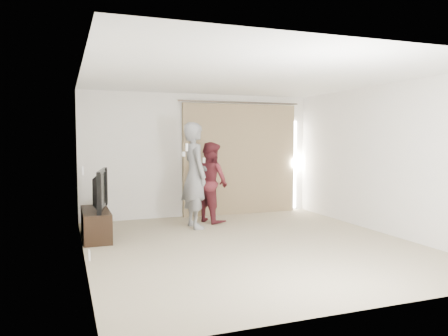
{
  "coord_description": "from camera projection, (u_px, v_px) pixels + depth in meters",
  "views": [
    {
      "loc": [
        -2.74,
        -6.16,
        1.68
      ],
      "look_at": [
        -0.03,
        1.2,
        1.13
      ],
      "focal_mm": 35.0,
      "sensor_mm": 36.0,
      "label": 1
    }
  ],
  "objects": [
    {
      "name": "curtain",
      "position": [
        241.0,
        159.0,
        9.57
      ],
      "size": [
        2.8,
        0.11,
        2.46
      ],
      "color": "#9A825E",
      "rests_on": "ground"
    },
    {
      "name": "wall_left",
      "position": [
        83.0,
        166.0,
        5.88
      ],
      "size": [
        0.04,
        5.5,
        2.6
      ],
      "color": "white",
      "rests_on": "ground"
    },
    {
      "name": "floor",
      "position": [
        252.0,
        245.0,
        6.83
      ],
      "size": [
        5.5,
        5.5,
        0.0
      ],
      "primitive_type": "plane",
      "color": "tan",
      "rests_on": "ground"
    },
    {
      "name": "ceiling",
      "position": [
        253.0,
        77.0,
        6.65
      ],
      "size": [
        5.0,
        5.5,
        0.01
      ],
      "primitive_type": "cube",
      "color": "white",
      "rests_on": "wall_back"
    },
    {
      "name": "tv",
      "position": [
        95.0,
        190.0,
        7.23
      ],
      "size": [
        0.36,
        1.17,
        0.67
      ],
      "primitive_type": "imported",
      "rotation": [
        0.0,
        0.0,
        1.39
      ],
      "color": "black",
      "rests_on": "tv_console"
    },
    {
      "name": "tv_console",
      "position": [
        96.0,
        224.0,
        7.27
      ],
      "size": [
        0.43,
        1.24,
        0.48
      ],
      "primitive_type": "cube",
      "color": "black",
      "rests_on": "ground"
    },
    {
      "name": "person_man",
      "position": [
        195.0,
        175.0,
        8.07
      ],
      "size": [
        0.51,
        0.74,
        1.96
      ],
      "color": "gray",
      "rests_on": "ground"
    },
    {
      "name": "person_woman",
      "position": [
        211.0,
        182.0,
        8.64
      ],
      "size": [
        0.83,
        0.93,
        1.59
      ],
      "color": "maroon",
      "rests_on": "ground"
    },
    {
      "name": "scratching_post",
      "position": [
        101.0,
        215.0,
        8.29
      ],
      "size": [
        0.39,
        0.39,
        0.52
      ],
      "color": "tan",
      "rests_on": "ground"
    },
    {
      "name": "wall_back",
      "position": [
        200.0,
        155.0,
        9.31
      ],
      "size": [
        5.0,
        0.04,
        2.6
      ],
      "primitive_type": "cube",
      "color": "white",
      "rests_on": "ground"
    }
  ]
}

